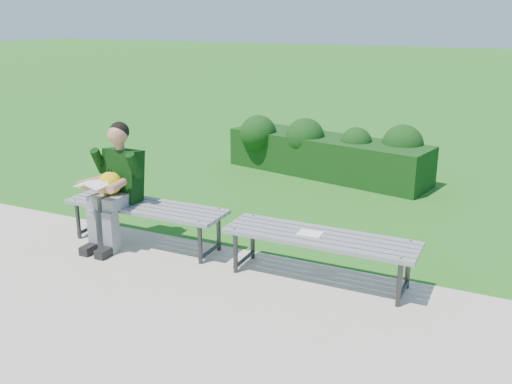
{
  "coord_description": "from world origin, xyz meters",
  "views": [
    {
      "loc": [
        2.66,
        -4.99,
        2.42
      ],
      "look_at": [
        0.38,
        -0.18,
        0.74
      ],
      "focal_mm": 40.0,
      "sensor_mm": 36.0,
      "label": 1
    }
  ],
  "objects_px": {
    "bench_right": "(320,241)",
    "bench_left": "(146,210)",
    "hedge": "(326,151)",
    "seated_boy": "(115,182)",
    "paper_sheet": "(310,233)"
  },
  "relations": [
    {
      "from": "bench_right",
      "to": "seated_boy",
      "type": "relative_size",
      "value": 1.37
    },
    {
      "from": "bench_left",
      "to": "bench_right",
      "type": "relative_size",
      "value": 1.0
    },
    {
      "from": "hedge",
      "to": "bench_right",
      "type": "bearing_deg",
      "value": -72.35
    },
    {
      "from": "bench_right",
      "to": "paper_sheet",
      "type": "relative_size",
      "value": 7.94
    },
    {
      "from": "hedge",
      "to": "seated_boy",
      "type": "distance_m",
      "value": 3.82
    },
    {
      "from": "seated_boy",
      "to": "paper_sheet",
      "type": "xyz_separation_m",
      "value": [
        2.17,
        0.06,
        -0.24
      ]
    },
    {
      "from": "seated_boy",
      "to": "bench_right",
      "type": "bearing_deg",
      "value": 1.55
    },
    {
      "from": "hedge",
      "to": "paper_sheet",
      "type": "distance_m",
      "value": 3.72
    },
    {
      "from": "paper_sheet",
      "to": "bench_left",
      "type": "bearing_deg",
      "value": 178.97
    },
    {
      "from": "bench_right",
      "to": "bench_left",
      "type": "bearing_deg",
      "value": 179.02
    },
    {
      "from": "paper_sheet",
      "to": "hedge",
      "type": "bearing_deg",
      "value": 106.18
    },
    {
      "from": "bench_right",
      "to": "paper_sheet",
      "type": "bearing_deg",
      "value": 180.0
    },
    {
      "from": "bench_left",
      "to": "bench_right",
      "type": "bearing_deg",
      "value": -0.98
    },
    {
      "from": "seated_boy",
      "to": "bench_left",
      "type": "bearing_deg",
      "value": 17.6
    },
    {
      "from": "hedge",
      "to": "bench_right",
      "type": "xyz_separation_m",
      "value": [
        1.14,
        -3.57,
        0.03
      ]
    }
  ]
}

